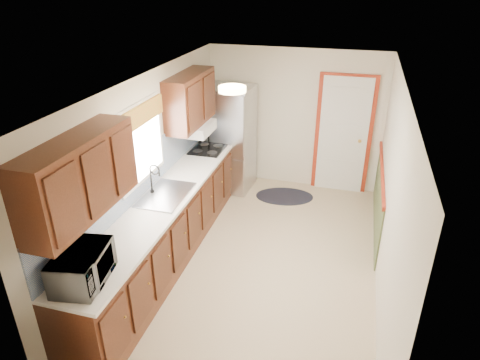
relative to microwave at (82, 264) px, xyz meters
The scene contains 8 objects.
room_shell 2.29m from the microwave, 58.39° to the left, with size 3.20×5.20×2.52m.
kitchen_run 1.69m from the microwave, 91.22° to the left, with size 0.63×4.00×2.20m.
back_wall_trim 4.71m from the microwave, 62.21° to the left, with size 1.12×2.30×2.08m.
ceiling_fixture 2.31m from the microwave, 62.78° to the left, with size 0.30×0.30×0.06m, color #FFD88C.
microwave is the anchor object (origin of this frame).
refrigerator 4.01m from the microwave, 87.43° to the left, with size 0.79×0.78×1.81m.
rug 4.19m from the microwave, 72.74° to the left, with size 0.98×0.63×0.01m, color black.
cooktop 3.36m from the microwave, 89.83° to the left, with size 0.50×0.60×0.02m, color black.
Camera 1 is at (1.01, -4.56, 3.50)m, focal length 32.00 mm.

